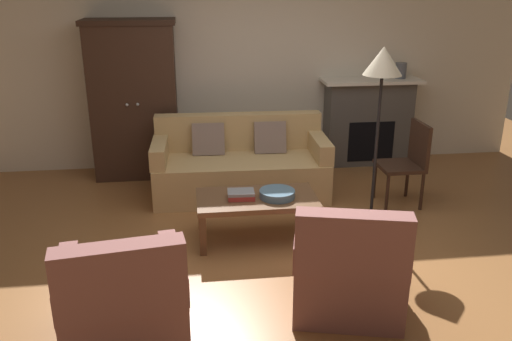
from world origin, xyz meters
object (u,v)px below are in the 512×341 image
fireplace (368,121)px  armchair_near_right (348,270)px  couch (240,167)px  side_chair_wooden (408,159)px  armoire (134,100)px  floor_lamp (382,72)px  fruit_bowl (277,194)px  book_stack (241,195)px  coffee_table (257,202)px  mantel_vase_cream (386,69)px  mantel_vase_slate (401,70)px  armchair_near_left (124,305)px

fireplace → armchair_near_right: 3.44m
couch → armchair_near_right: bearing=-76.7°
side_chair_wooden → armoire: bearing=156.0°
floor_lamp → fruit_bowl: bearing=-164.6°
book_stack → coffee_table: bearing=8.0°
mantel_vase_cream → mantel_vase_slate: 0.20m
coffee_table → fruit_bowl: (0.18, -0.04, 0.09)m
fireplace → mantel_vase_cream: (0.18, -0.02, 0.67)m
book_stack → mantel_vase_cream: size_ratio=1.06×
fireplace → armoire: armoire is taller
armchair_near_right → side_chair_wooden: 2.18m
coffee_table → book_stack: size_ratio=4.39×
mantel_vase_cream → side_chair_wooden: 1.56m
fireplace → armchair_near_left: size_ratio=1.43×
armoire → coffee_table: 2.36m
mantel_vase_cream → floor_lamp: 1.90m
armchair_near_left → side_chair_wooden: 3.44m
book_stack → mantel_vase_slate: 3.11m
fruit_bowl → side_chair_wooden: side_chair_wooden is taller
armoire → armchair_near_right: armoire is taller
mantel_vase_slate → armoire: bearing=-179.0°
armoire → couch: (1.19, -0.79, -0.63)m
side_chair_wooden → armchair_near_left: bearing=-143.1°
fruit_bowl → armchair_near_left: armchair_near_left is taller
armchair_near_right → floor_lamp: size_ratio=0.54×
armchair_near_left → armchair_near_right: bearing=8.9°
fireplace → side_chair_wooden: size_ratio=1.40×
book_stack → mantel_vase_cream: 2.97m
fireplace → couch: bearing=-153.7°
mantel_vase_cream → floor_lamp: floor_lamp is taller
coffee_table → mantel_vase_cream: mantel_vase_cream is taller
mantel_vase_slate → armchair_near_left: size_ratio=0.22×
fruit_bowl → book_stack: 0.33m
fireplace → book_stack: size_ratio=5.02×
mantel_vase_slate → armchair_near_right: mantel_vase_slate is taller
couch → fruit_bowl: bearing=-79.2°
mantel_vase_cream → mantel_vase_slate: (0.20, 0.00, -0.02)m
coffee_table → mantel_vase_slate: 3.01m
armoire → side_chair_wooden: 3.24m
coffee_table → armchair_near_right: armchair_near_right is taller
fireplace → mantel_vase_cream: mantel_vase_cream is taller
coffee_table → mantel_vase_cream: (1.90, 1.99, 0.87)m
fruit_bowl → mantel_vase_cream: size_ratio=1.37×
coffee_table → side_chair_wooden: 1.82m
armoire → armchair_near_right: size_ratio=2.02×
fruit_bowl → armoire: bearing=125.8°
armoire → couch: 1.56m
armchair_near_right → book_stack: bearing=119.2°
armchair_near_left → mantel_vase_cream: bearing=49.4°
fireplace → book_stack: fireplace is taller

